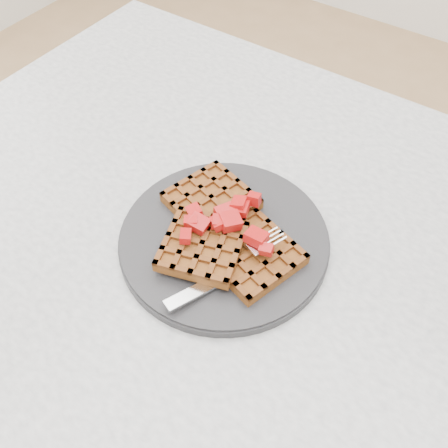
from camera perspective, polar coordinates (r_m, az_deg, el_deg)
ground at (r=1.34m, az=3.36°, el=-22.11°), size 4.00×4.00×0.00m
table at (r=0.76m, az=5.56°, el=-7.90°), size 1.20×0.80×0.75m
plate at (r=0.66m, az=0.00°, el=-1.75°), size 0.28×0.28×0.02m
waffles at (r=0.64m, az=-0.18°, el=-0.94°), size 0.22×0.20×0.03m
strawberry_pile at (r=0.62m, az=0.00°, el=0.81°), size 0.15×0.15×0.02m
fork at (r=0.61m, az=1.23°, el=-5.16°), size 0.09×0.18×0.02m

